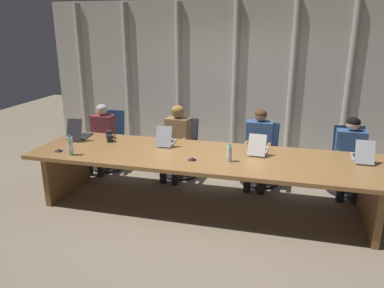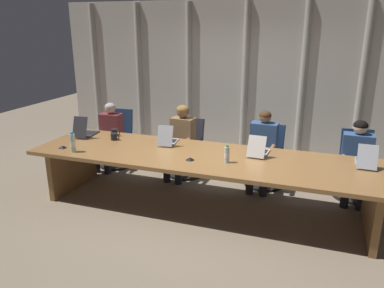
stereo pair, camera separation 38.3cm
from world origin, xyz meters
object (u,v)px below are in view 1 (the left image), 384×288
object	(u,v)px
office_chair_left_end	(109,147)
person_left_end	(101,135)
laptop_right_mid	(362,156)
coffee_mug_near	(110,139)
laptop_left_end	(80,134)
laptop_center	(258,149)
laptop_left_mid	(166,140)
person_right_mid	(350,152)
office_chair_center	(261,161)
conference_mic_left_side	(59,150)
office_chair_left_mid	(181,154)
water_bottle_secondary	(229,154)
coffee_mug_far	(109,134)
office_chair_right_mid	(348,168)
conference_mic_middle	(192,159)
water_bottle_primary	(70,146)
person_center	(258,144)
person_left_mid	(176,138)

from	to	relation	value
office_chair_left_end	person_left_end	world-z (taller)	person_left_end
laptop_right_mid	coffee_mug_near	size ratio (longest dim) A/B	3.36
laptop_left_end	laptop_center	distance (m)	2.62
laptop_left_mid	laptop_center	distance (m)	1.28
laptop_left_end	person_right_mid	world-z (taller)	person_right_mid
office_chair_center	conference_mic_left_side	size ratio (longest dim) A/B	8.26
laptop_left_end	laptop_center	xyz separation A→B (m)	(2.62, 0.01, -0.01)
office_chair_left_mid	conference_mic_left_side	size ratio (longest dim) A/B	8.20
water_bottle_secondary	coffee_mug_far	size ratio (longest dim) A/B	1.53
office_chair_left_mid	office_chair_right_mid	size ratio (longest dim) A/B	0.97
person_left_end	conference_mic_left_side	bearing A→B (deg)	1.41
conference_mic_middle	office_chair_left_mid	bearing A→B (deg)	111.85
office_chair_left_end	person_left_end	xyz separation A→B (m)	(-0.05, -0.17, 0.27)
office_chair_right_mid	water_bottle_primary	xyz separation A→B (m)	(-3.59, -1.51, 0.51)
person_right_mid	laptop_left_end	bearing A→B (deg)	-78.82
laptop_left_end	laptop_right_mid	size ratio (longest dim) A/B	1.03
laptop_center	person_right_mid	size ratio (longest dim) A/B	0.39
laptop_left_mid	office_chair_center	bearing A→B (deg)	-65.84
office_chair_right_mid	coffee_mug_near	distance (m)	3.49
office_chair_center	conference_mic_left_side	distance (m)	2.96
laptop_left_mid	person_center	size ratio (longest dim) A/B	0.37
water_bottle_primary	person_left_end	bearing A→B (deg)	102.32
conference_mic_left_side	laptop_left_end	bearing A→B (deg)	94.93
office_chair_left_mid	person_right_mid	world-z (taller)	person_right_mid
conference_mic_left_side	conference_mic_middle	distance (m)	1.80
office_chair_center	coffee_mug_near	xyz separation A→B (m)	(-2.09, -0.86, 0.45)
office_chair_right_mid	office_chair_center	bearing A→B (deg)	-97.68
water_bottle_secondary	conference_mic_left_side	xyz separation A→B (m)	(-2.25, -0.19, -0.08)
laptop_left_end	office_chair_left_mid	distance (m)	1.62
laptop_left_end	person_center	distance (m)	2.65
laptop_left_mid	office_chair_left_mid	bearing A→B (deg)	-6.57
laptop_center	person_right_mid	bearing A→B (deg)	-59.20
laptop_left_end	person_right_mid	bearing A→B (deg)	-86.25
laptop_right_mid	office_chair_center	xyz separation A→B (m)	(-1.28, 0.75, -0.46)
person_left_end	laptop_right_mid	bearing A→B (deg)	80.30
water_bottle_secondary	conference_mic_left_side	world-z (taller)	water_bottle_secondary
laptop_right_mid	office_chair_left_end	size ratio (longest dim) A/B	0.48
office_chair_left_end	coffee_mug_far	world-z (taller)	office_chair_left_end
laptop_left_end	person_center	size ratio (longest dim) A/B	0.41
office_chair_left_end	person_center	xyz separation A→B (m)	(2.52, -0.16, 0.30)
laptop_right_mid	coffee_mug_near	xyz separation A→B (m)	(-3.37, -0.10, -0.01)
person_left_mid	coffee_mug_near	world-z (taller)	person_left_mid
conference_mic_left_side	person_right_mid	bearing A→B (deg)	18.42
person_left_mid	water_bottle_secondary	distance (m)	1.49
office_chair_left_end	coffee_mug_far	size ratio (longest dim) A/B	6.62
office_chair_left_end	person_left_mid	size ratio (longest dim) A/B	0.83
laptop_left_end	conference_mic_middle	size ratio (longest dim) A/B	4.29
person_left_end	office_chair_right_mid	bearing A→B (deg)	91.38
office_chair_left_end	office_chair_left_mid	bearing A→B (deg)	88.34
person_right_mid	person_left_end	bearing A→B (deg)	-88.25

